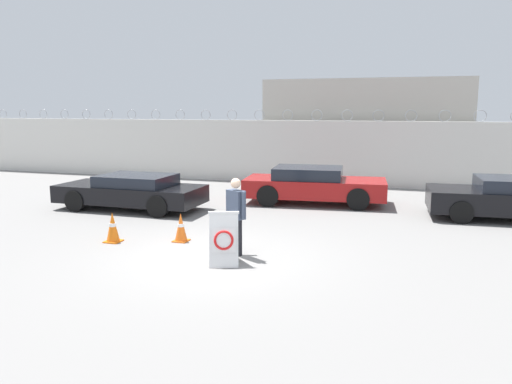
{
  "coord_description": "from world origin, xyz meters",
  "views": [
    {
      "loc": [
        3.92,
        -9.7,
        3.2
      ],
      "look_at": [
        0.24,
        1.94,
        1.15
      ],
      "focal_mm": 35.0,
      "sensor_mm": 36.0,
      "label": 1
    }
  ],
  "objects_px": {
    "traffic_cone_near": "(113,227)",
    "parked_car_rear_sedan": "(313,185)",
    "traffic_cone_mid": "(181,227)",
    "security_guard": "(236,213)",
    "parked_car_front_coupe": "(132,191)",
    "parked_car_far_side": "(508,198)",
    "barricade_sign": "(224,238)"
  },
  "relations": [
    {
      "from": "traffic_cone_near",
      "to": "traffic_cone_mid",
      "type": "height_order",
      "value": "traffic_cone_near"
    },
    {
      "from": "traffic_cone_mid",
      "to": "parked_car_front_coupe",
      "type": "xyz_separation_m",
      "value": [
        -3.23,
        3.09,
        0.24
      ]
    },
    {
      "from": "traffic_cone_mid",
      "to": "parked_car_rear_sedan",
      "type": "height_order",
      "value": "parked_car_rear_sedan"
    },
    {
      "from": "parked_car_front_coupe",
      "to": "traffic_cone_mid",
      "type": "bearing_deg",
      "value": 136.58
    },
    {
      "from": "traffic_cone_mid",
      "to": "traffic_cone_near",
      "type": "bearing_deg",
      "value": -160.51
    },
    {
      "from": "parked_car_front_coupe",
      "to": "parked_car_rear_sedan",
      "type": "xyz_separation_m",
      "value": [
        5.35,
        2.73,
        0.06
      ]
    },
    {
      "from": "parked_car_front_coupe",
      "to": "parked_car_far_side",
      "type": "xyz_separation_m",
      "value": [
        11.22,
        1.99,
        0.04
      ]
    },
    {
      "from": "traffic_cone_near",
      "to": "parked_car_far_side",
      "type": "relative_size",
      "value": 0.17
    },
    {
      "from": "barricade_sign",
      "to": "security_guard",
      "type": "height_order",
      "value": "security_guard"
    },
    {
      "from": "parked_car_rear_sedan",
      "to": "barricade_sign",
      "type": "bearing_deg",
      "value": -99.36
    },
    {
      "from": "traffic_cone_near",
      "to": "parked_car_rear_sedan",
      "type": "height_order",
      "value": "parked_car_rear_sedan"
    },
    {
      "from": "security_guard",
      "to": "barricade_sign",
      "type": "bearing_deg",
      "value": 120.26
    },
    {
      "from": "barricade_sign",
      "to": "traffic_cone_near",
      "type": "distance_m",
      "value": 3.3
    },
    {
      "from": "barricade_sign",
      "to": "traffic_cone_near",
      "type": "xyz_separation_m",
      "value": [
        -3.19,
        0.81,
        -0.19
      ]
    },
    {
      "from": "parked_car_front_coupe",
      "to": "parked_car_rear_sedan",
      "type": "bearing_deg",
      "value": -152.67
    },
    {
      "from": "traffic_cone_mid",
      "to": "security_guard",
      "type": "bearing_deg",
      "value": -21.34
    },
    {
      "from": "traffic_cone_near",
      "to": "parked_car_rear_sedan",
      "type": "xyz_separation_m",
      "value": [
        3.67,
        6.36,
        0.28
      ]
    },
    {
      "from": "barricade_sign",
      "to": "parked_car_far_side",
      "type": "distance_m",
      "value": 9.04
    },
    {
      "from": "traffic_cone_near",
      "to": "parked_car_rear_sedan",
      "type": "bearing_deg",
      "value": 60.06
    },
    {
      "from": "parked_car_rear_sedan",
      "to": "parked_car_far_side",
      "type": "bearing_deg",
      "value": -12.74
    },
    {
      "from": "traffic_cone_mid",
      "to": "parked_car_front_coupe",
      "type": "distance_m",
      "value": 4.48
    },
    {
      "from": "barricade_sign",
      "to": "parked_car_front_coupe",
      "type": "relative_size",
      "value": 0.24
    },
    {
      "from": "parked_car_rear_sedan",
      "to": "parked_car_far_side",
      "type": "height_order",
      "value": "parked_car_rear_sedan"
    },
    {
      "from": "security_guard",
      "to": "traffic_cone_mid",
      "type": "xyz_separation_m",
      "value": [
        -1.66,
        0.65,
        -0.6
      ]
    },
    {
      "from": "traffic_cone_mid",
      "to": "parked_car_rear_sedan",
      "type": "xyz_separation_m",
      "value": [
        2.12,
        5.82,
        0.3
      ]
    },
    {
      "from": "parked_car_far_side",
      "to": "parked_car_front_coupe",
      "type": "bearing_deg",
      "value": 6.62
    },
    {
      "from": "security_guard",
      "to": "parked_car_far_side",
      "type": "xyz_separation_m",
      "value": [
        6.33,
        5.73,
        -0.32
      ]
    },
    {
      "from": "security_guard",
      "to": "parked_car_rear_sedan",
      "type": "xyz_separation_m",
      "value": [
        0.46,
        6.47,
        -0.31
      ]
    },
    {
      "from": "security_guard",
      "to": "parked_car_front_coupe",
      "type": "xyz_separation_m",
      "value": [
        -4.89,
        3.74,
        -0.36
      ]
    },
    {
      "from": "barricade_sign",
      "to": "security_guard",
      "type": "distance_m",
      "value": 0.81
    },
    {
      "from": "traffic_cone_mid",
      "to": "parked_car_front_coupe",
      "type": "height_order",
      "value": "parked_car_front_coupe"
    },
    {
      "from": "traffic_cone_near",
      "to": "traffic_cone_mid",
      "type": "distance_m",
      "value": 1.64
    }
  ]
}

